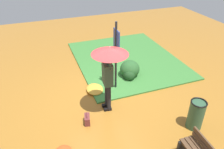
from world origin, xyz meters
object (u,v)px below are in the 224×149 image
object	(u,v)px
person_with_umbrella	(109,63)
info_sign_post	(116,49)
trash_bin	(196,114)
handbag	(87,119)

from	to	relation	value
person_with_umbrella	info_sign_post	distance (m)	1.13
info_sign_post	trash_bin	xyz separation A→B (m)	(2.39, 1.30, -1.03)
info_sign_post	handbag	xyz separation A→B (m)	(1.29, -1.32, -1.32)
person_with_umbrella	handbag	size ratio (longest dim) A/B	5.53
info_sign_post	handbag	world-z (taller)	info_sign_post
person_with_umbrella	info_sign_post	bearing A→B (deg)	149.12
handbag	trash_bin	bearing A→B (deg)	67.15
person_with_umbrella	info_sign_post	size ratio (longest dim) A/B	0.89
person_with_umbrella	trash_bin	xyz separation A→B (m)	(1.43, 1.88, -1.13)
handbag	trash_bin	xyz separation A→B (m)	(1.11, 2.63, 0.29)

